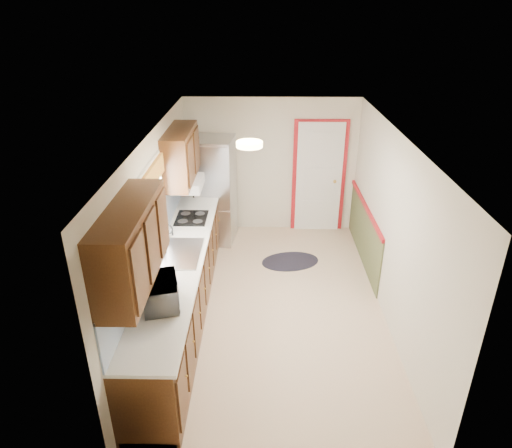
{
  "coord_description": "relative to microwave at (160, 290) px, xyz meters",
  "views": [
    {
      "loc": [
        -0.15,
        -5.21,
        3.78
      ],
      "look_at": [
        -0.23,
        0.24,
        1.15
      ],
      "focal_mm": 32.0,
      "sensor_mm": 36.0,
      "label": 1
    }
  ],
  "objects": [
    {
      "name": "rug",
      "position": [
        1.51,
        2.5,
        -1.11
      ],
      "size": [
        1.04,
        0.79,
        0.01
      ],
      "primitive_type": "ellipsoid",
      "rotation": [
        0.0,
        0.0,
        0.22
      ],
      "color": "black",
      "rests_on": "ground"
    },
    {
      "name": "back_wall_trim",
      "position": [
        2.19,
        3.49,
        -0.23
      ],
      "size": [
        1.12,
        2.3,
        2.08
      ],
      "color": "maroon",
      "rests_on": "ground"
    },
    {
      "name": "kitchen_run",
      "position": [
        -0.04,
        0.99,
        -0.31
      ],
      "size": [
        0.63,
        4.0,
        2.2
      ],
      "color": "#3D200D",
      "rests_on": "ground"
    },
    {
      "name": "room_shell",
      "position": [
        1.2,
        1.28,
        0.08
      ],
      "size": [
        3.2,
        5.2,
        2.52
      ],
      "color": "beige",
      "rests_on": "ground"
    },
    {
      "name": "ceiling_fixture",
      "position": [
        0.9,
        1.08,
        1.24
      ],
      "size": [
        0.3,
        0.3,
        0.06
      ],
      "primitive_type": "cylinder",
      "color": "#FFD88C",
      "rests_on": "room_shell"
    },
    {
      "name": "microwave",
      "position": [
        0.0,
        0.0,
        0.0
      ],
      "size": [
        0.42,
        0.58,
        0.36
      ],
      "primitive_type": "imported",
      "rotation": [
        0.0,
        0.0,
        1.84
      ],
      "color": "white",
      "rests_on": "kitchen_run"
    },
    {
      "name": "refrigerator",
      "position": [
        0.18,
        3.33,
        -0.21
      ],
      "size": [
        0.83,
        0.8,
        1.82
      ],
      "rotation": [
        0.0,
        0.0,
        -0.11
      ],
      "color": "#B7B7BC",
      "rests_on": "ground"
    },
    {
      "name": "cooktop",
      "position": [
        0.01,
        2.12,
        -0.17
      ],
      "size": [
        0.45,
        0.54,
        0.02
      ],
      "primitive_type": "cube",
      "color": "black",
      "rests_on": "kitchen_run"
    }
  ]
}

